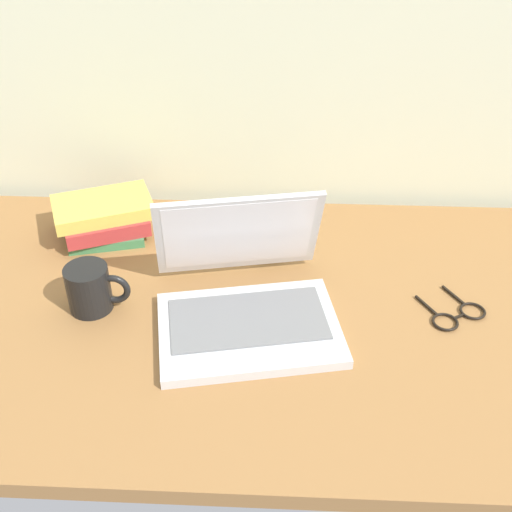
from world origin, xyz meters
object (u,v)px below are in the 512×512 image
Objects in this scene: laptop at (245,295)px; book_stack at (104,217)px; coffee_mug at (90,288)px; remote_control_far at (256,234)px; eyeglasses at (458,315)px.

laptop is 0.40m from book_stack.
coffee_mug is 0.24m from book_stack.
coffee_mug is at bearing -81.93° from book_stack.
remote_control_far is 0.70× the size of book_stack.
eyeglasses is at bearing -19.03° from book_stack.
coffee_mug is at bearing 178.48° from laptop.
eyeglasses is (0.37, -0.23, -0.01)m from remote_control_far.
book_stack is (-0.31, 0.25, -0.00)m from laptop.
remote_control_far is (0.01, 0.24, -0.03)m from laptop.
coffee_mug is 0.37m from remote_control_far.
coffee_mug is 0.85× the size of eyeglasses.
laptop is at bearing -1.52° from coffee_mug.
book_stack reaches higher than remote_control_far.
remote_control_far is 0.32m from book_stack.
laptop reaches higher than eyeglasses.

